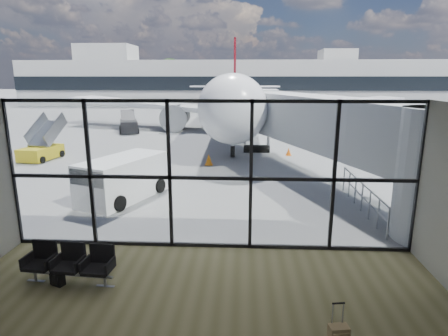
# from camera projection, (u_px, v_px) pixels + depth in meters

# --- Properties ---
(ground) EXTENTS (220.00, 220.00, 0.00)m
(ground) POSITION_uv_depth(u_px,v_px,m) (236.00, 116.00, 50.35)
(ground) COLOR slate
(ground) RESTS_ON ground
(lounge_shell) EXTENTS (12.02, 8.01, 4.51)m
(lounge_shell) POSITION_uv_depth(u_px,v_px,m) (185.00, 227.00, 6.25)
(lounge_shell) COLOR brown
(lounge_shell) RESTS_ON ground
(glass_curtain_wall) EXTENTS (12.10, 0.12, 4.50)m
(glass_curtain_wall) POSITION_uv_depth(u_px,v_px,m) (210.00, 176.00, 11.00)
(glass_curtain_wall) COLOR white
(glass_curtain_wall) RESTS_ON ground
(jet_bridge) EXTENTS (8.00, 16.50, 4.33)m
(jet_bridge) POSITION_uv_depth(u_px,v_px,m) (327.00, 128.00, 17.50)
(jet_bridge) COLOR #AFB2B5
(jet_bridge) RESTS_ON ground
(apron_railing) EXTENTS (0.06, 5.46, 1.11)m
(apron_railing) POSITION_uv_depth(u_px,v_px,m) (362.00, 193.00, 14.48)
(apron_railing) COLOR gray
(apron_railing) RESTS_ON ground
(far_terminal) EXTENTS (80.00, 12.20, 11.00)m
(far_terminal) POSITION_uv_depth(u_px,v_px,m) (236.00, 82.00, 70.70)
(far_terminal) COLOR #B3B2AE
(far_terminal) RESTS_ON ground
(tree_0) EXTENTS (4.95, 4.95, 7.12)m
(tree_0) POSITION_uv_depth(u_px,v_px,m) (36.00, 79.00, 82.57)
(tree_0) COLOR #382619
(tree_0) RESTS_ON ground
(tree_1) EXTENTS (5.61, 5.61, 8.07)m
(tree_1) POSITION_uv_depth(u_px,v_px,m) (62.00, 76.00, 82.12)
(tree_1) COLOR #382619
(tree_1) RESTS_ON ground
(tree_2) EXTENTS (6.27, 6.27, 9.03)m
(tree_2) POSITION_uv_depth(u_px,v_px,m) (89.00, 73.00, 81.67)
(tree_2) COLOR #382619
(tree_2) RESTS_ON ground
(tree_3) EXTENTS (4.95, 4.95, 7.12)m
(tree_3) POSITION_uv_depth(u_px,v_px,m) (116.00, 79.00, 81.66)
(tree_3) COLOR #382619
(tree_3) RESTS_ON ground
(tree_4) EXTENTS (5.61, 5.61, 8.07)m
(tree_4) POSITION_uv_depth(u_px,v_px,m) (143.00, 76.00, 81.21)
(tree_4) COLOR #382619
(tree_4) RESTS_ON ground
(tree_5) EXTENTS (6.27, 6.27, 9.03)m
(tree_5) POSITION_uv_depth(u_px,v_px,m) (170.00, 73.00, 80.76)
(tree_5) COLOR #382619
(tree_5) RESTS_ON ground
(seating_row) EXTENTS (2.29, 0.81, 1.02)m
(seating_row) POSITION_uv_depth(u_px,v_px,m) (71.00, 261.00, 9.45)
(seating_row) COLOR gray
(seating_row) RESTS_ON ground
(backpack) EXTENTS (0.37, 0.37, 0.47)m
(backpack) POSITION_uv_depth(u_px,v_px,m) (57.00, 277.00, 9.34)
(backpack) COLOR black
(backpack) RESTS_ON ground
(airliner) EXTENTS (35.53, 41.10, 10.59)m
(airliner) POSITION_uv_depth(u_px,v_px,m) (234.00, 95.00, 38.99)
(airliner) COLOR white
(airliner) RESTS_ON ground
(service_van) EXTENTS (3.24, 4.48, 1.79)m
(service_van) POSITION_uv_depth(u_px,v_px,m) (122.00, 178.00, 15.87)
(service_van) COLOR white
(service_van) RESTS_ON ground
(belt_loader) EXTENTS (2.72, 4.47, 1.95)m
(belt_loader) POSITION_uv_depth(u_px,v_px,m) (129.00, 125.00, 35.28)
(belt_loader) COLOR black
(belt_loader) RESTS_ON ground
(mobile_stairs) EXTENTS (2.06, 3.40, 2.26)m
(mobile_stairs) POSITION_uv_depth(u_px,v_px,m) (42.00, 151.00, 23.74)
(mobile_stairs) COLOR gold
(mobile_stairs) RESTS_ON ground
(traffic_cone_b) EXTENTS (0.37, 0.37, 0.53)m
(traffic_cone_b) POSITION_uv_depth(u_px,v_px,m) (289.00, 152.00, 24.96)
(traffic_cone_b) COLOR orange
(traffic_cone_b) RESTS_ON ground
(traffic_cone_c) EXTENTS (0.47, 0.47, 0.67)m
(traffic_cone_c) POSITION_uv_depth(u_px,v_px,m) (209.00, 160.00, 22.20)
(traffic_cone_c) COLOR orange
(traffic_cone_c) RESTS_ON ground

